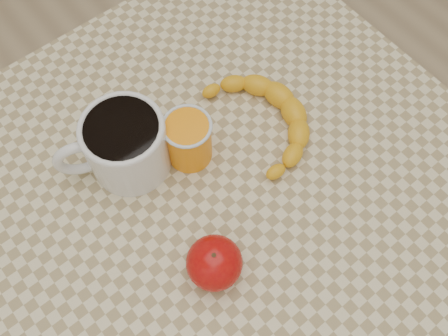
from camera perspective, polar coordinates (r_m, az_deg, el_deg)
ground at (r=1.49m, az=-0.00°, el=-13.27°), size 3.00×3.00×0.00m
table at (r=0.86m, az=-0.00°, el=-3.14°), size 0.80×0.80×0.75m
coffee_mug at (r=0.75m, az=-11.37°, el=2.71°), size 0.19×0.16×0.11m
orange_juice_glass at (r=0.76m, az=-4.09°, el=3.26°), size 0.08×0.08×0.09m
apple at (r=0.69m, az=-1.11°, el=-10.78°), size 0.09×0.09×0.07m
banana at (r=0.81m, az=4.49°, el=5.50°), size 0.29×0.32×0.04m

